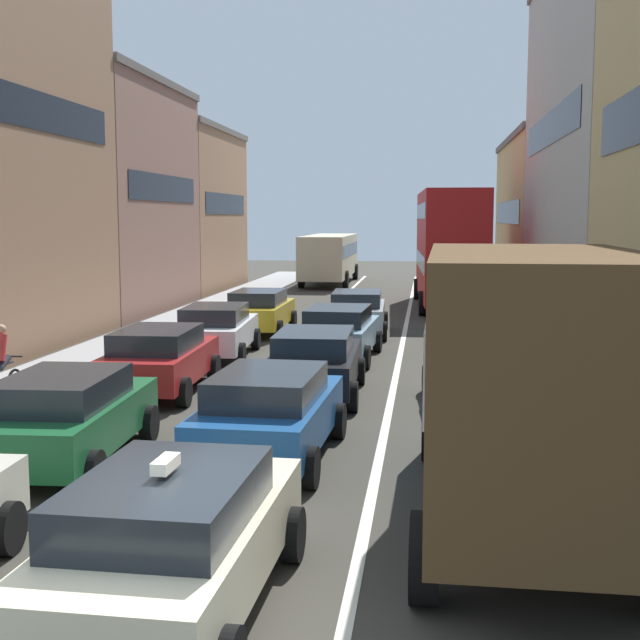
{
  "coord_description": "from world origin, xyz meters",
  "views": [
    {
      "loc": [
        2.44,
        -7.39,
        3.96
      ],
      "look_at": [
        0.0,
        12.0,
        1.6
      ],
      "focal_mm": 47.89,
      "sensor_mm": 36.0,
      "label": 1
    }
  ],
  "objects_px": {
    "sedan_left_lane_fourth": "(216,330)",
    "wagon_left_lane_second": "(66,415)",
    "sedan_centre_lane_second": "(270,412)",
    "sedan_centre_lane_fifth": "(357,311)",
    "cyclist_on_sidewalk": "(1,365)",
    "taxi_centre_lane_front": "(172,538)",
    "coupe_centre_lane_fourth": "(339,331)",
    "bus_far_queue_secondary": "(330,254)",
    "sedan_right_lane_behind_truck": "(478,371)",
    "sedan_left_lane_third": "(159,358)",
    "sedan_left_lane_fifth": "(259,310)",
    "bus_mid_queue_primary": "(449,243)",
    "hatchback_centre_lane_third": "(315,361)",
    "removalist_box_truck": "(526,377)"
  },
  "relations": [
    {
      "from": "sedan_left_lane_fourth",
      "to": "wagon_left_lane_second",
      "type": "bearing_deg",
      "value": 177.6
    },
    {
      "from": "sedan_centre_lane_second",
      "to": "wagon_left_lane_second",
      "type": "relative_size",
      "value": 1.0
    },
    {
      "from": "sedan_centre_lane_fifth",
      "to": "cyclist_on_sidewalk",
      "type": "height_order",
      "value": "cyclist_on_sidewalk"
    },
    {
      "from": "taxi_centre_lane_front",
      "to": "sedan_centre_lane_fifth",
      "type": "bearing_deg",
      "value": 1.43
    },
    {
      "from": "wagon_left_lane_second",
      "to": "coupe_centre_lane_fourth",
      "type": "relative_size",
      "value": 1.0
    },
    {
      "from": "sedan_centre_lane_second",
      "to": "bus_far_queue_secondary",
      "type": "height_order",
      "value": "bus_far_queue_secondary"
    },
    {
      "from": "taxi_centre_lane_front",
      "to": "sedan_centre_lane_fifth",
      "type": "distance_m",
      "value": 20.66
    },
    {
      "from": "sedan_centre_lane_second",
      "to": "sedan_right_lane_behind_truck",
      "type": "distance_m",
      "value": 5.5
    },
    {
      "from": "wagon_left_lane_second",
      "to": "cyclist_on_sidewalk",
      "type": "xyz_separation_m",
      "value": [
        -3.18,
        3.98,
        0.05
      ]
    },
    {
      "from": "wagon_left_lane_second",
      "to": "sedan_centre_lane_fifth",
      "type": "bearing_deg",
      "value": -14.88
    },
    {
      "from": "sedan_left_lane_fourth",
      "to": "cyclist_on_sidewalk",
      "type": "distance_m",
      "value": 7.27
    },
    {
      "from": "sedan_left_lane_third",
      "to": "sedan_left_lane_fifth",
      "type": "relative_size",
      "value": 1.01
    },
    {
      "from": "bus_mid_queue_primary",
      "to": "cyclist_on_sidewalk",
      "type": "relative_size",
      "value": 6.13
    },
    {
      "from": "sedan_left_lane_third",
      "to": "bus_far_queue_secondary",
      "type": "height_order",
      "value": "bus_far_queue_secondary"
    },
    {
      "from": "hatchback_centre_lane_third",
      "to": "sedan_left_lane_third",
      "type": "relative_size",
      "value": 1.0
    },
    {
      "from": "removalist_box_truck",
      "to": "sedan_left_lane_fifth",
      "type": "distance_m",
      "value": 19.04
    },
    {
      "from": "hatchback_centre_lane_third",
      "to": "bus_far_queue_secondary",
      "type": "relative_size",
      "value": 0.41
    },
    {
      "from": "sedan_centre_lane_fifth",
      "to": "bus_far_queue_secondary",
      "type": "bearing_deg",
      "value": 6.79
    },
    {
      "from": "sedan_right_lane_behind_truck",
      "to": "cyclist_on_sidewalk",
      "type": "relative_size",
      "value": 2.55
    },
    {
      "from": "sedan_centre_lane_second",
      "to": "bus_far_queue_secondary",
      "type": "xyz_separation_m",
      "value": [
        -3.27,
        37.09,
        0.96
      ]
    },
    {
      "from": "sedan_centre_lane_fifth",
      "to": "coupe_centre_lane_fourth",
      "type": "bearing_deg",
      "value": 176.94
    },
    {
      "from": "hatchback_centre_lane_third",
      "to": "sedan_right_lane_behind_truck",
      "type": "relative_size",
      "value": 0.98
    },
    {
      "from": "sedan_right_lane_behind_truck",
      "to": "cyclist_on_sidewalk",
      "type": "height_order",
      "value": "cyclist_on_sidewalk"
    },
    {
      "from": "hatchback_centre_lane_third",
      "to": "bus_mid_queue_primary",
      "type": "xyz_separation_m",
      "value": [
        3.37,
        19.35,
        2.03
      ]
    },
    {
      "from": "sedan_centre_lane_second",
      "to": "sedan_left_lane_fifth",
      "type": "xyz_separation_m",
      "value": [
        -3.16,
        15.02,
        0.0
      ]
    },
    {
      "from": "taxi_centre_lane_front",
      "to": "sedan_left_lane_fourth",
      "type": "relative_size",
      "value": 0.99
    },
    {
      "from": "sedan_left_lane_fourth",
      "to": "sedan_centre_lane_fifth",
      "type": "xyz_separation_m",
      "value": [
        3.59,
        5.15,
        0.0
      ]
    },
    {
      "from": "sedan_left_lane_fifth",
      "to": "bus_far_queue_secondary",
      "type": "bearing_deg",
      "value": 0.3
    },
    {
      "from": "taxi_centre_lane_front",
      "to": "sedan_centre_lane_second",
      "type": "relative_size",
      "value": 1.0
    },
    {
      "from": "sedan_left_lane_fifth",
      "to": "sedan_right_lane_behind_truck",
      "type": "relative_size",
      "value": 0.97
    },
    {
      "from": "wagon_left_lane_second",
      "to": "sedan_centre_lane_fifth",
      "type": "relative_size",
      "value": 1.0
    },
    {
      "from": "removalist_box_truck",
      "to": "sedan_left_lane_fourth",
      "type": "distance_m",
      "value": 14.57
    },
    {
      "from": "hatchback_centre_lane_third",
      "to": "sedan_left_lane_third",
      "type": "distance_m",
      "value": 3.55
    },
    {
      "from": "removalist_box_truck",
      "to": "wagon_left_lane_second",
      "type": "relative_size",
      "value": 1.77
    },
    {
      "from": "removalist_box_truck",
      "to": "sedan_centre_lane_fifth",
      "type": "relative_size",
      "value": 1.77
    },
    {
      "from": "wagon_left_lane_second",
      "to": "sedan_left_lane_fifth",
      "type": "xyz_separation_m",
      "value": [
        0.05,
        15.68,
        0.0
      ]
    },
    {
      "from": "bus_mid_queue_primary",
      "to": "coupe_centre_lane_fourth",
      "type": "bearing_deg",
      "value": 164.26
    },
    {
      "from": "removalist_box_truck",
      "to": "coupe_centre_lane_fourth",
      "type": "distance_m",
      "value": 13.24
    },
    {
      "from": "bus_mid_queue_primary",
      "to": "bus_far_queue_secondary",
      "type": "bearing_deg",
      "value": 25.22
    },
    {
      "from": "sedan_left_lane_fourth",
      "to": "sedan_left_lane_fifth",
      "type": "bearing_deg",
      "value": -6.15
    },
    {
      "from": "sedan_left_lane_fifth",
      "to": "cyclist_on_sidewalk",
      "type": "xyz_separation_m",
      "value": [
        -3.23,
        -11.7,
        0.05
      ]
    },
    {
      "from": "taxi_centre_lane_front",
      "to": "wagon_left_lane_second",
      "type": "relative_size",
      "value": 0.99
    },
    {
      "from": "cyclist_on_sidewalk",
      "to": "wagon_left_lane_second",
      "type": "bearing_deg",
      "value": -141.43
    },
    {
      "from": "coupe_centre_lane_fourth",
      "to": "removalist_box_truck",
      "type": "bearing_deg",
      "value": -161.08
    },
    {
      "from": "removalist_box_truck",
      "to": "sedan_centre_lane_fifth",
      "type": "bearing_deg",
      "value": 12.4
    },
    {
      "from": "sedan_left_lane_third",
      "to": "sedan_centre_lane_fifth",
      "type": "height_order",
      "value": "same"
    },
    {
      "from": "coupe_centre_lane_fourth",
      "to": "cyclist_on_sidewalk",
      "type": "bearing_deg",
      "value": 138.53
    },
    {
      "from": "sedan_centre_lane_fifth",
      "to": "sedan_right_lane_behind_truck",
      "type": "distance_m",
      "value": 11.44
    },
    {
      "from": "sedan_left_lane_third",
      "to": "sedan_right_lane_behind_truck",
      "type": "relative_size",
      "value": 0.99
    },
    {
      "from": "sedan_left_lane_third",
      "to": "sedan_centre_lane_fifth",
      "type": "relative_size",
      "value": 1.0
    }
  ]
}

